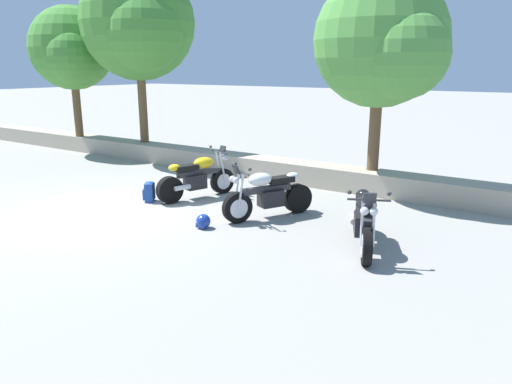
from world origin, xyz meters
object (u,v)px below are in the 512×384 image
at_px(motorcycle_white_centre, 267,195).
at_px(leafy_tree_far_left, 72,50).
at_px(leafy_tree_mid_right, 385,43).
at_px(rider_helmet, 203,221).
at_px(motorcycle_yellow_near_left, 198,178).
at_px(rider_backpack, 149,191).
at_px(leafy_tree_mid_left, 139,25).
at_px(motorcycle_black_far_right, 364,221).

xyz_separation_m(motorcycle_white_centre, leafy_tree_far_left, (-9.93, 2.82, 3.10)).
relative_size(leafy_tree_far_left, leafy_tree_mid_right, 0.99).
xyz_separation_m(motorcycle_white_centre, rider_helmet, (-0.65, -1.27, -0.35)).
height_order(motorcycle_yellow_near_left, rider_backpack, motorcycle_yellow_near_left).
distance_m(motorcycle_yellow_near_left, leafy_tree_mid_left, 6.70).
distance_m(motorcycle_white_centre, leafy_tree_mid_right, 4.55).
xyz_separation_m(motorcycle_yellow_near_left, leafy_tree_far_left, (-7.74, 2.45, 3.10)).
height_order(motorcycle_black_far_right, rider_backpack, motorcycle_black_far_right).
distance_m(motorcycle_white_centre, motorcycle_black_far_right, 2.36).
distance_m(motorcycle_black_far_right, leafy_tree_mid_right, 4.95).
distance_m(rider_backpack, leafy_tree_mid_right, 6.39).
xyz_separation_m(rider_helmet, leafy_tree_mid_right, (1.78, 4.45, 3.40)).
height_order(motorcycle_white_centre, rider_helmet, motorcycle_white_centre).
relative_size(motorcycle_black_far_right, rider_backpack, 4.10).
xyz_separation_m(motorcycle_yellow_near_left, rider_backpack, (-0.73, -0.88, -0.24)).
bearing_deg(leafy_tree_far_left, motorcycle_black_far_right, -15.35).
distance_m(rider_helmet, leafy_tree_mid_right, 5.88).
distance_m(motorcycle_white_centre, rider_helmet, 1.47).
bearing_deg(motorcycle_yellow_near_left, leafy_tree_far_left, 162.47).
height_order(motorcycle_black_far_right, leafy_tree_mid_right, leafy_tree_mid_right).
distance_m(motorcycle_white_centre, rider_backpack, 2.97).
relative_size(motorcycle_black_far_right, leafy_tree_mid_left, 0.34).
xyz_separation_m(motorcycle_yellow_near_left, rider_helmet, (1.54, -1.64, -0.35)).
bearing_deg(leafy_tree_far_left, rider_backpack, -25.35).
bearing_deg(motorcycle_white_centre, motorcycle_yellow_near_left, 170.43).
xyz_separation_m(rider_helmet, leafy_tree_mid_left, (-6.26, 4.46, 4.17)).
height_order(rider_backpack, leafy_tree_mid_left, leafy_tree_mid_left).
bearing_deg(rider_backpack, motorcycle_black_far_right, -0.34).
bearing_deg(rider_backpack, leafy_tree_mid_right, 42.43).
distance_m(rider_helmet, leafy_tree_mid_left, 8.74).
relative_size(rider_helmet, leafy_tree_mid_left, 0.05).
bearing_deg(motorcycle_yellow_near_left, motorcycle_white_centre, -9.57).
height_order(motorcycle_white_centre, rider_backpack, motorcycle_white_centre).
distance_m(rider_helmet, leafy_tree_far_left, 10.71).
relative_size(motorcycle_white_centre, motorcycle_black_far_right, 0.99).
xyz_separation_m(motorcycle_white_centre, rider_backpack, (-2.92, -0.51, -0.24)).
bearing_deg(motorcycle_yellow_near_left, rider_backpack, -129.59).
bearing_deg(motorcycle_black_far_right, leafy_tree_mid_left, 157.95).
relative_size(leafy_tree_mid_left, leafy_tree_mid_right, 1.23).
distance_m(motorcycle_black_far_right, rider_backpack, 5.21).
relative_size(motorcycle_white_centre, leafy_tree_mid_right, 0.42).
bearing_deg(motorcycle_yellow_near_left, rider_helmet, -46.87).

